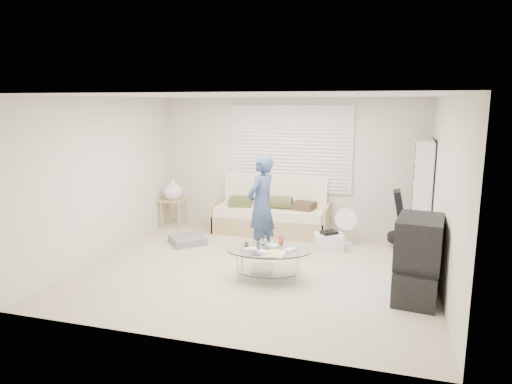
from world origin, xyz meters
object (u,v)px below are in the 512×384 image
(bookshelf, at_px, (420,194))
(futon_sofa, at_px, (271,214))
(coffee_table, at_px, (269,255))
(tv_unit, at_px, (418,259))

(bookshelf, bearing_deg, futon_sofa, 175.99)
(bookshelf, bearing_deg, coffee_table, -134.34)
(futon_sofa, height_order, coffee_table, futon_sofa)
(coffee_table, bearing_deg, futon_sofa, 103.35)
(futon_sofa, relative_size, tv_unit, 2.08)
(tv_unit, bearing_deg, futon_sofa, 136.72)
(bookshelf, relative_size, coffee_table, 1.42)
(bookshelf, distance_m, tv_unit, 2.18)
(tv_unit, bearing_deg, bookshelf, 86.65)
(bookshelf, distance_m, coffee_table, 2.99)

